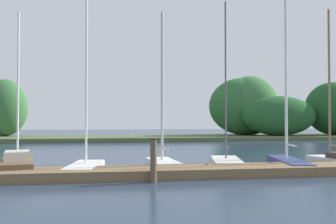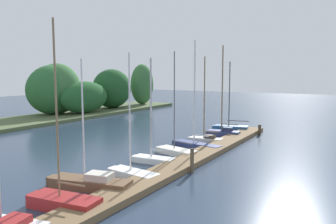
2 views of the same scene
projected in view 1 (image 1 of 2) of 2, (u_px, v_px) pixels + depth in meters
name	position (u px, v px, depth m)	size (l,w,h in m)	color
dock_pier	(160.00, 172.00, 13.15)	(31.66, 1.80, 0.35)	brown
far_shore	(241.00, 113.00, 39.52)	(69.07, 8.30, 7.22)	#4C5B38
sailboat_3	(17.00, 163.00, 14.46)	(2.05, 4.60, 6.49)	brown
sailboat_4	(85.00, 165.00, 14.20)	(1.47, 3.43, 6.90)	white
sailboat_5	(162.00, 159.00, 15.34)	(1.23, 3.01, 6.74)	white
sailboat_6	(226.00, 161.00, 15.61)	(1.77, 3.40, 7.28)	silver
sailboat_7	(287.00, 157.00, 15.73)	(1.70, 4.47, 8.23)	navy
sailboat_8	(332.00, 157.00, 16.20)	(1.16, 3.00, 7.12)	silver
mooring_piling_1	(153.00, 160.00, 12.02)	(0.25, 0.25, 1.46)	brown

